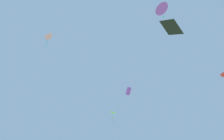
{
  "coord_description": "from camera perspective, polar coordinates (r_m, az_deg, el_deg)",
  "views": [
    {
      "loc": [
        0.21,
        -5.63,
        1.69
      ],
      "look_at": [
        -2.28,
        8.63,
        13.28
      ],
      "focal_mm": 29.98,
      "sensor_mm": 36.0,
      "label": 1
    }
  ],
  "objects": [
    {
      "name": "kite_purple_delta",
      "position": [
        19.31,
        14.82,
        17.55
      ],
      "size": [
        1.37,
        1.41,
        2.65
      ],
      "color": "purple"
    },
    {
      "name": "kite_lime_delta",
      "position": [
        29.58,
        0.39,
        -12.87
      ],
      "size": [
        1.3,
        1.31,
        1.89
      ],
      "color": "#75D138"
    },
    {
      "name": "kite_black_diamond",
      "position": [
        15.35,
        17.95,
        12.38
      ],
      "size": [
        1.43,
        1.31,
        1.18
      ],
      "color": "black"
    },
    {
      "name": "kite_purple_box",
      "position": [
        18.2,
        5.03,
        -6.4
      ],
      "size": [
        0.66,
        0.78,
        0.76
      ],
      "color": "purple"
    },
    {
      "name": "kite_pink_delta",
      "position": [
        35.3,
        -18.87,
        9.6
      ],
      "size": [
        1.58,
        1.74,
        2.92
      ],
      "color": "pink"
    }
  ]
}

